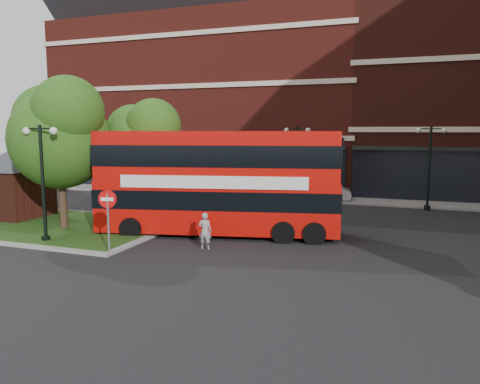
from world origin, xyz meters
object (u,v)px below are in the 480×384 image
at_px(woman, 205,231).
at_px(car_white, 319,190).
at_px(bus, 217,176).
at_px(car_silver, 235,186).

distance_m(woman, car_white, 14.49).
xyz_separation_m(bus, woman, (0.52, -2.56, -1.98)).
relative_size(car_silver, car_white, 1.06).
bearing_deg(bus, car_silver, 94.39).
bearing_deg(woman, bus, -83.05).
relative_size(bus, woman, 7.44).
bearing_deg(woman, car_silver, -78.47).
relative_size(bus, car_white, 2.59).
distance_m(bus, car_white, 12.22).
xyz_separation_m(woman, car_white, (1.95, 14.36, -0.04)).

